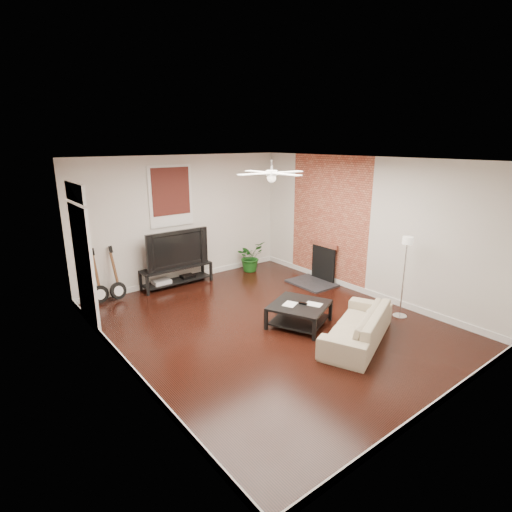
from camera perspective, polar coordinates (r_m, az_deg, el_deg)
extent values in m
cube|color=black|center=(7.14, 2.00, -9.61)|extent=(5.00, 6.00, 0.01)
cube|color=white|center=(6.45, 2.25, 13.44)|extent=(5.00, 6.00, 0.01)
cube|color=silver|center=(9.10, -10.14, 5.09)|extent=(5.00, 0.01, 2.80)
cube|color=silver|center=(4.87, 25.51, -5.90)|extent=(5.00, 0.01, 2.80)
cube|color=silver|center=(5.46, -18.45, -2.85)|extent=(0.01, 6.00, 2.80)
cube|color=silver|center=(8.44, 15.27, 3.92)|extent=(0.01, 6.00, 2.80)
cube|color=#AA4B36|center=(9.06, 10.18, 5.03)|extent=(0.02, 2.20, 2.80)
cube|color=black|center=(9.07, 8.67, -1.00)|extent=(0.80, 1.10, 0.92)
cube|color=#3F1911|center=(8.86, -11.95, 8.30)|extent=(1.00, 0.06, 1.30)
cube|color=white|center=(7.27, -23.19, 0.05)|extent=(0.08, 1.00, 2.50)
cube|color=black|center=(9.05, -11.13, -2.75)|extent=(1.58, 0.42, 0.44)
imported|color=black|center=(8.89, -11.41, 1.12)|extent=(1.42, 0.19, 0.82)
cube|color=black|center=(7.08, 6.12, -8.21)|extent=(1.21, 1.21, 0.38)
imported|color=tan|center=(6.68, 14.18, -9.48)|extent=(1.98, 1.39, 0.54)
imported|color=#185418|center=(9.83, -0.83, -0.07)|extent=(0.76, 0.69, 0.73)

